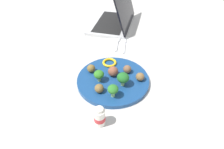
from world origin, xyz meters
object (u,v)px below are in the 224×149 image
at_px(meatball_back_left, 139,77).
at_px(knife, 123,44).
at_px(broccoli_floret_mid_right, 98,75).
at_px(laptop, 114,19).
at_px(broccoli_floret_near_rim, 113,90).
at_px(meatball_back_right, 90,68).
at_px(meatball_mid_right, 126,69).
at_px(meatball_mid_left, 98,88).
at_px(broccoli_floret_front_right, 122,78).
at_px(meatball_near_rim, 112,71).
at_px(yogurt_bottle, 98,117).
at_px(plate, 112,80).
at_px(pepper_ring_back_left, 108,63).
at_px(napkin, 120,45).
at_px(fork, 116,43).

relative_size(meatball_back_left, knife, 0.22).
distance_m(broccoli_floret_mid_right, laptop, 0.50).
bearing_deg(knife, broccoli_floret_near_rim, 172.23).
relative_size(meatball_back_right, meatball_mid_right, 1.00).
bearing_deg(meatball_mid_left, broccoli_floret_near_rim, -111.77).
xyz_separation_m(broccoli_floret_front_right, meatball_near_rim, (0.05, 0.04, -0.01)).
xyz_separation_m(broccoli_floret_near_rim, yogurt_bottle, (-0.10, 0.05, -0.02)).
xyz_separation_m(plate, broccoli_floret_near_rim, (-0.09, -0.00, 0.04)).
distance_m(meatball_back_left, meatball_near_rim, 0.11).
height_order(plate, pepper_ring_back_left, pepper_ring_back_left).
relative_size(napkin, yogurt_bottle, 2.37).
xyz_separation_m(meatball_near_rim, laptop, (0.47, -0.01, 0.00)).
bearing_deg(broccoli_floret_mid_right, laptop, -7.20).
height_order(plate, napkin, plate).
xyz_separation_m(broccoli_floret_mid_right, meatball_back_left, (0.01, -0.16, -0.01)).
xyz_separation_m(meatball_mid_left, knife, (0.34, -0.10, -0.02)).
height_order(broccoli_floret_near_rim, broccoli_floret_front_right, broccoli_floret_front_right).
height_order(broccoli_floret_front_right, meatball_back_right, broccoli_floret_front_right).
distance_m(plate, pepper_ring_back_left, 0.10).
distance_m(plate, meatball_near_rim, 0.03).
xyz_separation_m(meatball_back_left, meatball_mid_right, (0.05, 0.05, 0.00)).
height_order(knife, yogurt_bottle, yogurt_bottle).
distance_m(meatball_back_right, knife, 0.27).
distance_m(broccoli_floret_front_right, meatball_near_rim, 0.07).
xyz_separation_m(pepper_ring_back_left, yogurt_bottle, (-0.29, 0.02, 0.01)).
bearing_deg(meatball_mid_left, napkin, -14.23).
height_order(meatball_back_right, napkin, meatball_back_right).
bearing_deg(meatball_back_right, meatball_mid_left, -161.02).
xyz_separation_m(meatball_mid_right, fork, (0.23, 0.04, -0.02)).
height_order(broccoli_floret_front_right, meatball_mid_right, broccoli_floret_front_right).
xyz_separation_m(meatball_back_left, napkin, (0.27, 0.07, -0.03)).
bearing_deg(pepper_ring_back_left, broccoli_floret_front_right, -158.42).
height_order(broccoli_floret_near_rim, meatball_back_right, broccoli_floret_near_rim).
bearing_deg(fork, meatball_near_rim, 175.68).
bearing_deg(broccoli_floret_mid_right, meatball_back_left, -87.91).
xyz_separation_m(broccoli_floret_front_right, meatball_back_left, (0.03, -0.07, -0.02)).
height_order(meatball_back_right, meatball_mid_right, same).
distance_m(yogurt_bottle, laptop, 0.68).
bearing_deg(fork, napkin, -120.02).
relative_size(broccoli_floret_mid_right, meatball_back_left, 1.46).
distance_m(broccoli_floret_mid_right, broccoli_floret_front_right, 0.09).
height_order(meatball_back_right, laptop, laptop).
bearing_deg(broccoli_floret_near_rim, meatball_back_right, 34.61).
xyz_separation_m(meatball_mid_right, yogurt_bottle, (-0.23, 0.10, 0.00)).
xyz_separation_m(broccoli_floret_mid_right, meatball_mid_right, (0.05, -0.11, -0.01)).
distance_m(broccoli_floret_mid_right, meatball_back_left, 0.16).
bearing_deg(fork, knife, -97.63).
bearing_deg(meatball_mid_right, broccoli_floret_near_rim, 158.49).
bearing_deg(meatball_mid_right, fork, 9.22).
height_order(broccoli_floret_front_right, meatball_back_left, broccoli_floret_front_right).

